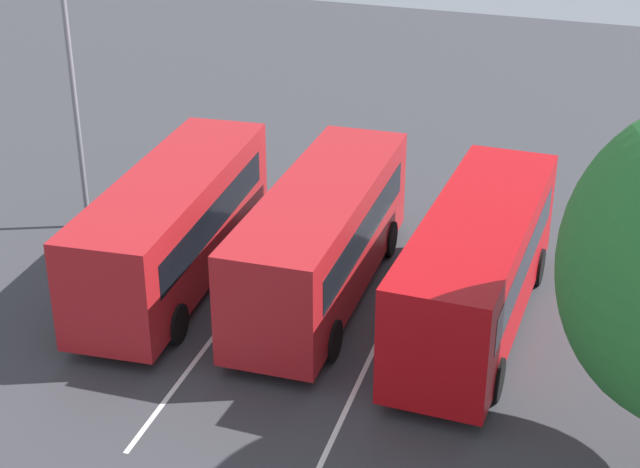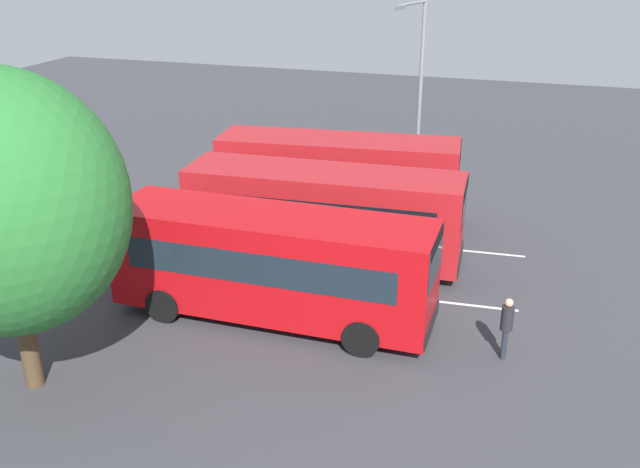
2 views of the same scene
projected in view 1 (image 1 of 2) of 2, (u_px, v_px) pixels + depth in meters
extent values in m
plane|color=#38383D|center=(316.00, 306.00, 25.70)|extent=(69.65, 69.65, 0.00)
cube|color=#B70C11|center=(477.00, 265.00, 23.99)|extent=(9.06, 2.42, 2.81)
cube|color=#19232D|center=(513.00, 172.00, 27.45)|extent=(0.12, 2.12, 1.18)
cube|color=#19232D|center=(431.00, 245.00, 24.21)|extent=(7.61, 0.09, 0.90)
cube|color=#19232D|center=(526.00, 260.00, 23.47)|extent=(7.61, 0.09, 0.90)
cube|color=black|center=(514.00, 156.00, 27.27)|extent=(0.10, 1.92, 0.32)
cube|color=black|center=(507.00, 234.00, 28.32)|extent=(0.10, 2.21, 0.36)
cylinder|color=black|center=(455.00, 253.00, 27.34)|extent=(1.01, 0.28, 1.01)
cylinder|color=black|center=(537.00, 266.00, 26.62)|extent=(1.01, 0.28, 1.01)
cylinder|color=black|center=(397.00, 359.00, 22.44)|extent=(1.01, 0.28, 1.01)
cylinder|color=black|center=(495.00, 379.00, 21.72)|extent=(1.01, 0.28, 1.01)
cube|color=#AD191E|center=(322.00, 236.00, 25.46)|extent=(9.18, 2.90, 2.81)
cube|color=black|center=(366.00, 151.00, 29.00)|extent=(0.24, 2.12, 1.18)
cube|color=black|center=(279.00, 219.00, 25.63)|extent=(7.60, 0.50, 0.90)
cube|color=black|center=(365.00, 230.00, 25.00)|extent=(7.60, 0.50, 0.90)
cube|color=black|center=(367.00, 135.00, 28.81)|extent=(0.21, 1.93, 0.32)
cube|color=black|center=(365.00, 210.00, 29.86)|extent=(0.22, 2.21, 0.36)
cylinder|color=black|center=(314.00, 229.00, 28.80)|extent=(1.03, 0.34, 1.01)
cylinder|color=black|center=(389.00, 239.00, 28.19)|extent=(1.03, 0.34, 1.01)
cylinder|color=black|center=(242.00, 325.00, 23.81)|extent=(1.03, 0.34, 1.01)
cylinder|color=black|center=(332.00, 340.00, 23.20)|extent=(1.03, 0.34, 1.01)
cube|color=#AD191E|center=(174.00, 224.00, 26.13)|extent=(9.27, 3.37, 2.81)
cube|color=black|center=(228.00, 141.00, 29.73)|extent=(0.35, 2.12, 1.18)
cube|color=black|center=(132.00, 208.00, 26.25)|extent=(7.57, 0.90, 0.90)
cube|color=black|center=(215.00, 217.00, 25.73)|extent=(7.57, 0.90, 0.90)
cube|color=black|center=(227.00, 126.00, 29.55)|extent=(0.31, 1.92, 0.32)
cube|color=black|center=(231.00, 199.00, 30.60)|extent=(0.34, 2.21, 0.36)
cylinder|color=black|center=(177.00, 218.00, 29.46)|extent=(1.04, 0.39, 1.01)
cylinder|color=black|center=(249.00, 226.00, 28.96)|extent=(1.04, 0.39, 1.01)
cylinder|color=black|center=(91.00, 312.00, 24.39)|extent=(1.04, 0.39, 1.01)
cylinder|color=black|center=(176.00, 324.00, 23.89)|extent=(1.04, 0.39, 1.01)
cylinder|color=#232833|center=(525.00, 214.00, 29.97)|extent=(0.13, 0.13, 0.84)
cylinder|color=#232833|center=(519.00, 213.00, 30.02)|extent=(0.13, 0.13, 0.84)
cylinder|color=#232328|center=(524.00, 191.00, 29.67)|extent=(0.34, 0.34, 0.66)
sphere|color=tan|center=(526.00, 177.00, 29.48)|extent=(0.23, 0.23, 0.23)
cylinder|color=gray|center=(75.00, 103.00, 28.46)|extent=(0.16, 0.16, 7.89)
cube|color=silver|center=(388.00, 319.00, 25.07)|extent=(14.24, 1.04, 0.01)
cube|color=silver|center=(247.00, 293.00, 26.33)|extent=(14.24, 1.04, 0.01)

